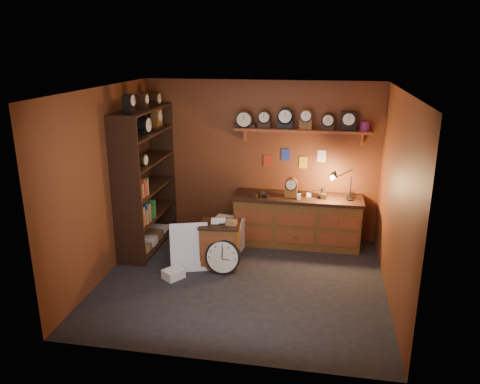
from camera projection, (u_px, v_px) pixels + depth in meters
name	position (u px, v px, depth m)	size (l,w,h in m)	color
floor	(242.00, 281.00, 6.72)	(4.00, 4.00, 0.00)	black
room_shell	(247.00, 163.00, 6.29)	(4.02, 3.62, 2.71)	brown
shelving_unit	(144.00, 173.00, 7.56)	(0.47, 1.60, 2.58)	black
workbench	(297.00, 218.00, 7.84)	(2.13, 0.66, 1.36)	brown
low_cabinet	(220.00, 242.00, 7.11)	(0.63, 0.55, 0.77)	brown
big_round_clock	(223.00, 257.00, 6.88)	(0.53, 0.17, 0.53)	black
white_panel	(190.00, 270.00, 7.06)	(0.56, 0.02, 0.75)	silver
mini_fridge	(228.00, 235.00, 7.69)	(0.56, 0.57, 0.51)	silver
floor_box_a	(199.00, 247.00, 7.66)	(0.27, 0.23, 0.17)	olive
floor_box_b	(173.00, 274.00, 6.78)	(0.23, 0.27, 0.14)	white
floor_box_c	(187.00, 249.00, 7.57)	(0.21, 0.18, 0.16)	olive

